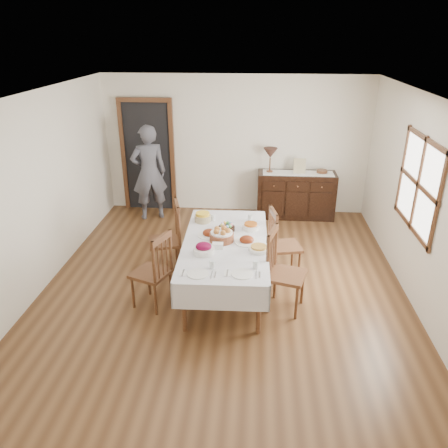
# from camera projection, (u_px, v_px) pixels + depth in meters

# --- Properties ---
(ground) EXTENTS (6.00, 6.00, 0.00)m
(ground) POSITION_uv_depth(u_px,v_px,m) (223.00, 289.00, 6.08)
(ground) COLOR brown
(room_shell) EXTENTS (5.02, 6.02, 2.65)m
(room_shell) POSITION_uv_depth(u_px,v_px,m) (215.00, 167.00, 5.81)
(room_shell) COLOR silver
(room_shell) RESTS_ON ground
(dining_table) EXTENTS (1.16, 2.20, 0.75)m
(dining_table) POSITION_uv_depth(u_px,v_px,m) (225.00, 247.00, 5.80)
(dining_table) COLOR silver
(dining_table) RESTS_ON ground
(chair_left_near) EXTENTS (0.56, 0.56, 1.04)m
(chair_left_near) POSITION_uv_depth(u_px,v_px,m) (154.00, 270.00, 5.52)
(chair_left_near) COLOR #58331D
(chair_left_near) RESTS_ON ground
(chair_left_far) EXTENTS (0.55, 0.55, 1.08)m
(chair_left_far) POSITION_uv_depth(u_px,v_px,m) (168.00, 237.00, 6.35)
(chair_left_far) COLOR #58331D
(chair_left_far) RESTS_ON ground
(chair_right_near) EXTENTS (0.56, 0.56, 1.09)m
(chair_right_near) POSITION_uv_depth(u_px,v_px,m) (282.00, 270.00, 5.47)
(chair_right_near) COLOR #58331D
(chair_right_near) RESTS_ON ground
(chair_right_far) EXTENTS (0.51, 0.51, 1.03)m
(chair_right_far) POSITION_uv_depth(u_px,v_px,m) (282.00, 243.00, 6.24)
(chair_right_far) COLOR #58331D
(chair_right_far) RESTS_ON ground
(sideboard) EXTENTS (1.45, 0.53, 0.87)m
(sideboard) POSITION_uv_depth(u_px,v_px,m) (296.00, 195.00, 8.29)
(sideboard) COLOR black
(sideboard) RESTS_ON ground
(person) EXTENTS (0.69, 0.58, 1.90)m
(person) POSITION_uv_depth(u_px,v_px,m) (149.00, 170.00, 8.04)
(person) COLOR #50515C
(person) RESTS_ON ground
(bread_basket) EXTENTS (0.32, 0.32, 0.19)m
(bread_basket) POSITION_uv_depth(u_px,v_px,m) (222.00, 236.00, 5.75)
(bread_basket) COLOR brown
(bread_basket) RESTS_ON dining_table
(egg_basket) EXTENTS (0.23, 0.23, 0.11)m
(egg_basket) POSITION_uv_depth(u_px,v_px,m) (227.00, 227.00, 6.07)
(egg_basket) COLOR black
(egg_basket) RESTS_ON dining_table
(ham_platter_a) EXTENTS (0.32, 0.32, 0.11)m
(ham_platter_a) POSITION_uv_depth(u_px,v_px,m) (210.00, 234.00, 5.92)
(ham_platter_a) COLOR white
(ham_platter_a) RESTS_ON dining_table
(ham_platter_b) EXTENTS (0.32, 0.32, 0.11)m
(ham_platter_b) POSITION_uv_depth(u_px,v_px,m) (247.00, 240.00, 5.72)
(ham_platter_b) COLOR white
(ham_platter_b) RESTS_ON dining_table
(beet_bowl) EXTENTS (0.27, 0.27, 0.15)m
(beet_bowl) POSITION_uv_depth(u_px,v_px,m) (204.00, 249.00, 5.43)
(beet_bowl) COLOR white
(beet_bowl) RESTS_ON dining_table
(carrot_bowl) EXTENTS (0.23, 0.23, 0.09)m
(carrot_bowl) POSITION_uv_depth(u_px,v_px,m) (251.00, 226.00, 6.10)
(carrot_bowl) COLOR white
(carrot_bowl) RESTS_ON dining_table
(pineapple_bowl) EXTENTS (0.24, 0.24, 0.14)m
(pineapple_bowl) POSITION_uv_depth(u_px,v_px,m) (203.00, 217.00, 6.34)
(pineapple_bowl) COLOR tan
(pineapple_bowl) RESTS_ON dining_table
(casserole_dish) EXTENTS (0.26, 0.26, 0.07)m
(casserole_dish) POSITION_uv_depth(u_px,v_px,m) (259.00, 249.00, 5.50)
(casserole_dish) COLOR white
(casserole_dish) RESTS_ON dining_table
(butter_dish) EXTENTS (0.14, 0.09, 0.07)m
(butter_dish) POSITION_uv_depth(u_px,v_px,m) (218.00, 246.00, 5.57)
(butter_dish) COLOR white
(butter_dish) RESTS_ON dining_table
(setting_left) EXTENTS (0.42, 0.31, 0.10)m
(setting_left) POSITION_uv_depth(u_px,v_px,m) (202.00, 271.00, 5.02)
(setting_left) COLOR white
(setting_left) RESTS_ON dining_table
(setting_right) EXTENTS (0.42, 0.31, 0.10)m
(setting_right) POSITION_uv_depth(u_px,v_px,m) (246.00, 271.00, 5.02)
(setting_right) COLOR white
(setting_right) RESTS_ON dining_table
(glass_far_a) EXTENTS (0.06, 0.06, 0.09)m
(glass_far_a) POSITION_uv_depth(u_px,v_px,m) (213.00, 217.00, 6.38)
(glass_far_a) COLOR white
(glass_far_a) RESTS_ON dining_table
(glass_far_b) EXTENTS (0.07, 0.07, 0.11)m
(glass_far_b) POSITION_uv_depth(u_px,v_px,m) (250.00, 218.00, 6.34)
(glass_far_b) COLOR white
(glass_far_b) RESTS_ON dining_table
(runner) EXTENTS (1.30, 0.35, 0.01)m
(runner) POSITION_uv_depth(u_px,v_px,m) (298.00, 173.00, 8.10)
(runner) COLOR white
(runner) RESTS_ON sideboard
(table_lamp) EXTENTS (0.26, 0.26, 0.46)m
(table_lamp) POSITION_uv_depth(u_px,v_px,m) (270.00, 154.00, 8.02)
(table_lamp) COLOR brown
(table_lamp) RESTS_ON sideboard
(picture_frame) EXTENTS (0.22, 0.08, 0.28)m
(picture_frame) POSITION_uv_depth(u_px,v_px,m) (300.00, 166.00, 8.04)
(picture_frame) COLOR tan
(picture_frame) RESTS_ON sideboard
(deco_bowl) EXTENTS (0.20, 0.20, 0.06)m
(deco_bowl) POSITION_uv_depth(u_px,v_px,m) (322.00, 172.00, 8.10)
(deco_bowl) COLOR #58331D
(deco_bowl) RESTS_ON sideboard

